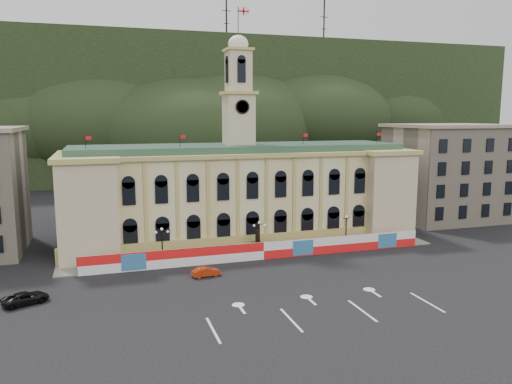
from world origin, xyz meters
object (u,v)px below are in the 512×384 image
object	(u,v)px
red_sedan	(206,272)
black_suv	(26,298)
statue	(257,246)
lamp_center	(259,235)

from	to	relation	value
red_sedan	black_suv	world-z (taller)	black_suv
statue	lamp_center	bearing A→B (deg)	-90.00
statue	red_sedan	distance (m)	12.32
statue	black_suv	bearing A→B (deg)	-159.23
lamp_center	red_sedan	xyz separation A→B (m)	(-9.36, -6.99, -2.46)
statue	red_sedan	world-z (taller)	statue
statue	lamp_center	xyz separation A→B (m)	(0.00, -1.00, 1.89)
statue	black_suv	distance (m)	32.09
statue	red_sedan	size ratio (longest dim) A/B	0.97
lamp_center	black_suv	size ratio (longest dim) A/B	0.96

